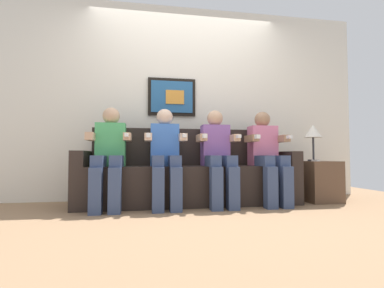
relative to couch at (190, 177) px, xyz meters
The scene contains 10 objects.
ground_plane 0.45m from the couch, 90.00° to the right, with size 6.44×6.44×0.00m, color #8C6B4C.
back_wall_assembly 1.08m from the couch, 90.55° to the left, with size 4.95×0.10×2.60m.
couch is the anchor object (origin of this frame).
person_leftmost 0.96m from the couch, 169.40° to the right, with size 0.46×0.56×1.11m.
person_left_center 0.45m from the couch, 150.65° to the right, with size 0.46×0.56×1.11m.
person_right_center 0.45m from the couch, 29.36° to the right, with size 0.46×0.56×1.11m.
person_rightmost 0.96m from the couch, 10.62° to the right, with size 0.46×0.56×1.11m.
side_table_right 1.63m from the couch, ahead, with size 0.40×0.40×0.50m.
table_lamp 1.67m from the couch, ahead, with size 0.22×0.22×0.46m.
spare_remote_on_table 1.56m from the couch, ahead, with size 0.04×0.13×0.02m, color white.
Camera 1 is at (-0.52, -2.95, 0.56)m, focal length 26.10 mm.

